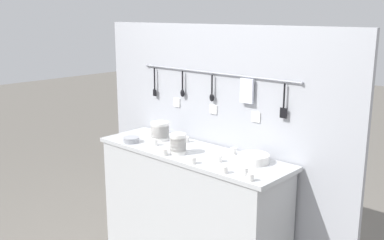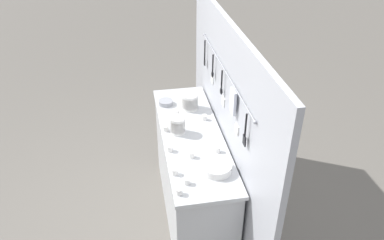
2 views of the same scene
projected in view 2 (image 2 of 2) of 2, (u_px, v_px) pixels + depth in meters
ground_plane at (192, 213)px, 3.58m from camera, size 20.00×20.00×0.00m
counter at (192, 176)px, 3.33m from camera, size 1.58×0.49×0.94m
back_wall at (225, 131)px, 3.12m from camera, size 2.38×0.08×1.85m
bowl_stack_back_corner at (178, 125)px, 3.04m from camera, size 0.12×0.12×0.15m
bowl_stack_short_front at (190, 102)px, 3.36m from camera, size 0.15×0.15×0.15m
plate_stack at (217, 168)px, 2.66m from camera, size 0.22×0.22×0.06m
steel_mixing_bowl at (166, 102)px, 3.45m from camera, size 0.13×0.13×0.04m
cup_mid_row at (170, 149)px, 2.86m from camera, size 0.04×0.04×0.05m
cup_edge_far at (204, 117)px, 3.23m from camera, size 0.04×0.04×0.05m
cup_front_left at (179, 192)px, 2.46m from camera, size 0.04×0.04×0.05m
cup_front_right at (175, 172)px, 2.63m from camera, size 0.04×0.04×0.05m
cup_back_right at (187, 181)px, 2.55m from camera, size 0.04×0.04×0.05m
cup_centre at (166, 128)px, 3.09m from camera, size 0.04×0.04×0.05m
cup_edge_near at (218, 149)px, 2.85m from camera, size 0.04×0.04×0.05m
cup_beside_plates at (192, 155)px, 2.79m from camera, size 0.04×0.04×0.05m
cup_back_left at (177, 112)px, 3.30m from camera, size 0.04×0.04×0.05m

